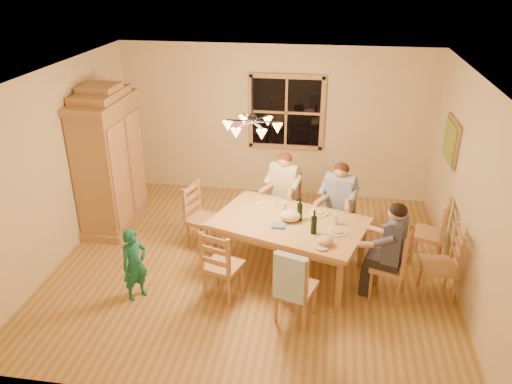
% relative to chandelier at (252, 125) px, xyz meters
% --- Properties ---
extents(floor, '(5.50, 5.50, 0.00)m').
position_rel_chandelier_xyz_m(floor, '(0.00, 0.00, -2.08)').
color(floor, olive).
rests_on(floor, ground).
extents(ceiling, '(5.50, 5.00, 0.02)m').
position_rel_chandelier_xyz_m(ceiling, '(0.00, 0.00, 0.62)').
color(ceiling, white).
rests_on(ceiling, wall_back).
extents(wall_back, '(5.50, 0.02, 2.70)m').
position_rel_chandelier_xyz_m(wall_back, '(0.00, 2.50, -0.73)').
color(wall_back, beige).
rests_on(wall_back, floor).
extents(wall_left, '(0.02, 5.00, 2.70)m').
position_rel_chandelier_xyz_m(wall_left, '(-2.75, 0.00, -0.73)').
color(wall_left, beige).
rests_on(wall_left, floor).
extents(wall_right, '(0.02, 5.00, 2.70)m').
position_rel_chandelier_xyz_m(wall_right, '(2.75, 0.00, -0.73)').
color(wall_right, beige).
rests_on(wall_right, floor).
extents(window, '(1.30, 0.06, 1.30)m').
position_rel_chandelier_xyz_m(window, '(0.20, 2.47, -0.53)').
color(window, black).
rests_on(window, wall_back).
extents(painting, '(0.06, 0.78, 0.64)m').
position_rel_chandelier_xyz_m(painting, '(2.71, 1.20, -0.48)').
color(painting, olive).
rests_on(painting, wall_right).
extents(chandelier, '(0.77, 0.68, 0.71)m').
position_rel_chandelier_xyz_m(chandelier, '(0.00, 0.00, 0.00)').
color(chandelier, black).
rests_on(chandelier, ceiling).
extents(armoire, '(0.66, 1.40, 2.30)m').
position_rel_chandelier_xyz_m(armoire, '(-2.42, 0.89, -1.02)').
color(armoire, olive).
rests_on(armoire, floor).
extents(dining_table, '(2.28, 1.78, 0.76)m').
position_rel_chandelier_xyz_m(dining_table, '(0.51, -0.03, -1.41)').
color(dining_table, '#AF884D').
rests_on(dining_table, floor).
extents(chair_far_left, '(0.55, 0.54, 0.99)m').
position_rel_chandelier_xyz_m(chair_far_left, '(0.33, 1.02, -1.77)').
color(chair_far_left, '#B4794F').
rests_on(chair_far_left, floor).
extents(chair_far_right, '(0.55, 0.54, 0.99)m').
position_rel_chandelier_xyz_m(chair_far_right, '(1.17, 0.74, -1.77)').
color(chair_far_right, '#B4794F').
rests_on(chair_far_right, floor).
extents(chair_near_left, '(0.55, 0.54, 0.99)m').
position_rel_chandelier_xyz_m(chair_near_left, '(-0.26, -0.78, -1.77)').
color(chair_near_left, '#B4794F').
rests_on(chair_near_left, floor).
extents(chair_near_right, '(0.55, 0.54, 0.99)m').
position_rel_chandelier_xyz_m(chair_near_right, '(0.69, -1.09, -1.77)').
color(chair_near_right, '#B4794F').
rests_on(chair_near_right, floor).
extents(chair_end_left, '(0.54, 0.55, 0.99)m').
position_rel_chandelier_xyz_m(chair_end_left, '(-0.81, 0.39, -1.77)').
color(chair_end_left, '#B4794F').
rests_on(chair_end_left, floor).
extents(chair_end_right, '(0.54, 0.55, 0.99)m').
position_rel_chandelier_xyz_m(chair_end_right, '(1.83, -0.46, -1.77)').
color(chair_end_right, '#B4794F').
rests_on(chair_end_right, floor).
extents(adult_woman, '(0.49, 0.52, 0.87)m').
position_rel_chandelier_xyz_m(adult_woman, '(0.33, 1.02, -1.24)').
color(adult_woman, beige).
rests_on(adult_woman, floor).
extents(adult_plaid_man, '(0.49, 0.52, 0.87)m').
position_rel_chandelier_xyz_m(adult_plaid_man, '(1.17, 0.74, -1.24)').
color(adult_plaid_man, '#34548F').
rests_on(adult_plaid_man, floor).
extents(adult_slate_man, '(0.52, 0.49, 0.87)m').
position_rel_chandelier_xyz_m(adult_slate_man, '(1.83, -0.46, -1.24)').
color(adult_slate_man, '#464A71').
rests_on(adult_slate_man, floor).
extents(towel, '(0.39, 0.21, 0.58)m').
position_rel_chandelier_xyz_m(towel, '(0.64, -1.27, -1.38)').
color(towel, '#A3C1DD').
rests_on(towel, chair_near_right).
extents(wine_bottle_a, '(0.08, 0.08, 0.33)m').
position_rel_chandelier_xyz_m(wine_bottle_a, '(0.64, 0.03, -1.15)').
color(wine_bottle_a, black).
rests_on(wine_bottle_a, dining_table).
extents(wine_bottle_b, '(0.08, 0.08, 0.33)m').
position_rel_chandelier_xyz_m(wine_bottle_b, '(0.85, -0.31, -1.15)').
color(wine_bottle_b, black).
rests_on(wine_bottle_b, dining_table).
extents(plate_woman, '(0.26, 0.26, 0.02)m').
position_rel_chandelier_xyz_m(plate_woman, '(0.11, 0.42, -1.31)').
color(plate_woman, white).
rests_on(plate_woman, dining_table).
extents(plate_plaid, '(0.26, 0.26, 0.02)m').
position_rel_chandelier_xyz_m(plate_plaid, '(0.89, 0.25, -1.31)').
color(plate_plaid, white).
rests_on(plate_plaid, dining_table).
extents(plate_slate, '(0.26, 0.26, 0.02)m').
position_rel_chandelier_xyz_m(plate_slate, '(1.14, -0.24, -1.31)').
color(plate_slate, white).
rests_on(plate_slate, dining_table).
extents(wine_glass_a, '(0.06, 0.06, 0.14)m').
position_rel_chandelier_xyz_m(wine_glass_a, '(0.41, 0.24, -1.25)').
color(wine_glass_a, silver).
rests_on(wine_glass_a, dining_table).
extents(wine_glass_b, '(0.06, 0.06, 0.14)m').
position_rel_chandelier_xyz_m(wine_glass_b, '(1.12, -0.01, -1.25)').
color(wine_glass_b, silver).
rests_on(wine_glass_b, dining_table).
extents(cap, '(0.20, 0.20, 0.11)m').
position_rel_chandelier_xyz_m(cap, '(1.00, -0.57, -1.26)').
color(cap, tan).
rests_on(cap, dining_table).
extents(napkin, '(0.21, 0.19, 0.03)m').
position_rel_chandelier_xyz_m(napkin, '(0.38, -0.21, -1.30)').
color(napkin, slate).
rests_on(napkin, dining_table).
extents(cloth_bundle, '(0.28, 0.22, 0.15)m').
position_rel_chandelier_xyz_m(cloth_bundle, '(0.52, -0.02, -1.24)').
color(cloth_bundle, beige).
rests_on(cloth_bundle, dining_table).
extents(child, '(0.40, 0.42, 0.97)m').
position_rel_chandelier_xyz_m(child, '(-1.35, -0.97, -1.59)').
color(child, '#176B5A').
rests_on(child, floor).
extents(chair_spare_front, '(0.43, 0.45, 0.99)m').
position_rel_chandelier_xyz_m(chair_spare_front, '(2.45, -0.36, -1.77)').
color(chair_spare_front, '#B4794F').
rests_on(chair_spare_front, floor).
extents(chair_spare_back, '(0.54, 0.55, 0.99)m').
position_rel_chandelier_xyz_m(chair_spare_back, '(2.45, 0.45, -1.77)').
color(chair_spare_back, '#B4794F').
rests_on(chair_spare_back, floor).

